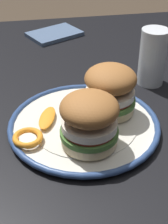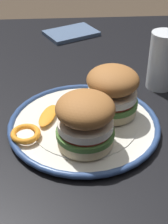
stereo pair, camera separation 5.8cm
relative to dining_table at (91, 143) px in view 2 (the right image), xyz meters
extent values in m
cube|color=black|center=(0.00, 0.00, 0.08)|extent=(1.19, 0.94, 0.03)
cylinder|color=silver|center=(0.07, -0.02, 0.11)|extent=(0.28, 0.28, 0.01)
torus|color=navy|center=(0.07, -0.02, 0.11)|extent=(0.30, 0.30, 0.01)
cylinder|color=silver|center=(0.07, -0.02, 0.11)|extent=(0.21, 0.21, 0.00)
cylinder|color=beige|center=(0.04, 0.04, 0.13)|extent=(0.10, 0.10, 0.02)
cylinder|color=#477033|center=(0.04, 0.04, 0.14)|extent=(0.11, 0.11, 0.01)
cylinder|color=#BC3828|center=(0.04, 0.04, 0.15)|extent=(0.09, 0.09, 0.01)
cylinder|color=silver|center=(0.04, 0.04, 0.16)|extent=(0.10, 0.10, 0.01)
ellipsoid|color=#A36633|center=(0.04, 0.04, 0.19)|extent=(0.14, 0.14, 0.05)
cylinder|color=beige|center=(0.14, -0.02, 0.13)|extent=(0.10, 0.10, 0.02)
cylinder|color=#477033|center=(0.14, -0.02, 0.14)|extent=(0.11, 0.11, 0.01)
cylinder|color=#BC3828|center=(0.14, -0.02, 0.15)|extent=(0.09, 0.09, 0.01)
cylinder|color=silver|center=(0.14, -0.02, 0.16)|extent=(0.10, 0.10, 0.01)
ellipsoid|color=#A36633|center=(0.14, -0.02, 0.19)|extent=(0.13, 0.13, 0.05)
torus|color=orange|center=(0.11, -0.13, 0.12)|extent=(0.06, 0.06, 0.01)
cylinder|color=#F4E5C6|center=(0.11, -0.13, 0.12)|extent=(0.03, 0.03, 0.00)
ellipsoid|color=orange|center=(0.05, -0.09, 0.12)|extent=(0.08, 0.05, 0.01)
cylinder|color=white|center=(-0.08, 0.17, 0.17)|extent=(0.06, 0.06, 0.14)
cylinder|color=orange|center=(-0.08, 0.17, 0.14)|extent=(0.06, 0.06, 0.09)
cube|color=slate|center=(-0.43, -0.03, 0.11)|extent=(0.17, 0.19, 0.01)
camera|label=1|loc=(0.60, -0.12, 0.51)|focal=54.10mm
camera|label=2|loc=(0.61, -0.06, 0.51)|focal=54.10mm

